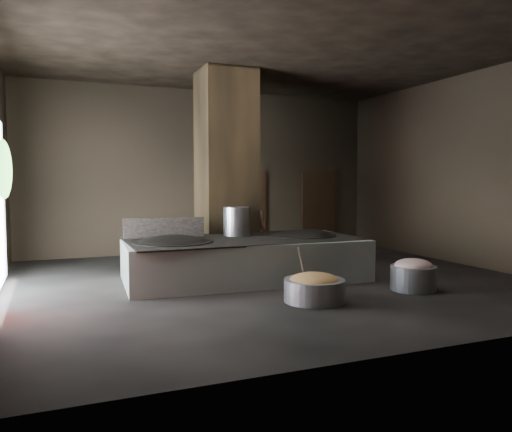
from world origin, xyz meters
name	(u,v)px	position (x,y,z in m)	size (l,w,h in m)	color
floor	(271,282)	(0.00, 0.00, -0.05)	(10.00, 9.00, 0.10)	black
ceiling	(272,49)	(0.00, 0.00, 4.55)	(10.00, 9.00, 0.10)	black
back_wall	(206,172)	(0.00, 4.55, 2.25)	(10.00, 0.10, 4.50)	black
front_wall	(435,157)	(0.00, -4.55, 2.25)	(10.00, 0.10, 4.50)	black
right_wall	(467,170)	(5.05, 0.00, 2.25)	(0.10, 9.00, 4.50)	black
pillar	(226,169)	(-0.30, 1.90, 2.25)	(1.20, 1.20, 4.50)	black
hearth_platform	(244,259)	(-0.48, 0.29, 0.41)	(4.70, 2.25, 0.82)	silver
platform_cap	(244,239)	(-0.48, 0.29, 0.82)	(4.60, 2.21, 0.03)	black
wok_left	(173,246)	(-1.93, 0.24, 0.75)	(1.48, 1.48, 0.41)	black
wok_left_rim	(173,242)	(-1.93, 0.24, 0.82)	(1.51, 1.51, 0.05)	black
wok_right	(302,239)	(0.87, 0.34, 0.75)	(1.38, 1.38, 0.39)	black
wok_right_rim	(302,236)	(0.87, 0.34, 0.82)	(1.41, 1.41, 0.05)	black
stock_pot	(237,221)	(-0.43, 0.84, 1.13)	(0.57, 0.57, 0.61)	#9EA1A5
splash_guard	(164,228)	(-1.93, 1.04, 1.03)	(1.63, 0.06, 0.41)	black
cook	(254,229)	(0.59, 2.38, 0.79)	(0.58, 0.37, 1.58)	#92594A
veg_basin	(314,290)	(-0.07, -1.91, 0.19)	(1.01, 1.01, 0.37)	gray
veg_fill	(314,280)	(-0.07, -1.91, 0.35)	(0.83, 0.83, 0.25)	#929347
ladle	(302,268)	(-0.22, -1.76, 0.55)	(0.03, 0.03, 0.79)	#9EA1A5
meat_basin	(413,278)	(2.01, -1.84, 0.22)	(0.81, 0.81, 0.45)	gray
meat_fill	(414,266)	(2.01, -1.84, 0.45)	(0.67, 0.67, 0.26)	#B2716B
doorway_near	(247,211)	(1.20, 4.45, 1.10)	(1.18, 0.08, 2.38)	black
doorway_near_glow	(252,213)	(1.39, 4.52, 1.05)	(0.75, 0.04, 1.78)	#8C6647
doorway_far	(319,210)	(3.60, 4.45, 1.10)	(1.18, 0.08, 2.38)	black
doorway_far_glow	(319,211)	(3.58, 4.44, 1.05)	(0.83, 0.04, 1.97)	#8C6647
tree_silhouette	(4,169)	(-4.85, 1.30, 2.20)	(0.28, 1.10, 1.10)	#194714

